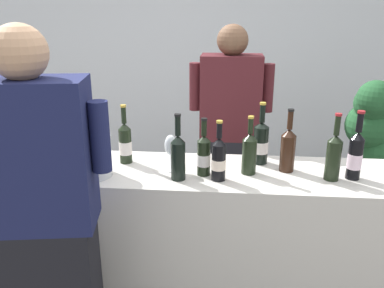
% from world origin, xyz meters
% --- Properties ---
extents(wall_back, '(8.00, 0.10, 2.80)m').
position_xyz_m(wall_back, '(0.00, 2.60, 1.40)').
color(wall_back, silver).
rests_on(wall_back, ground_plane).
extents(counter, '(2.32, 0.53, 0.93)m').
position_xyz_m(counter, '(0.00, 0.00, 0.46)').
color(counter, beige).
rests_on(counter, ground_plane).
extents(wine_bottle_0, '(0.08, 0.08, 0.31)m').
position_xyz_m(wine_bottle_0, '(-0.96, -0.02, 1.04)').
color(wine_bottle_0, black).
rests_on(wine_bottle_0, counter).
extents(wine_bottle_1, '(0.08, 0.08, 0.35)m').
position_xyz_m(wine_bottle_1, '(0.73, -0.06, 1.06)').
color(wine_bottle_1, black).
rests_on(wine_bottle_1, counter).
extents(wine_bottle_2, '(0.07, 0.07, 0.34)m').
position_xyz_m(wine_bottle_2, '(-0.38, 0.08, 1.05)').
color(wine_bottle_2, black).
rests_on(wine_bottle_2, counter).
extents(wine_bottle_3, '(0.09, 0.09, 0.35)m').
position_xyz_m(wine_bottle_3, '(0.38, 0.14, 1.05)').
color(wine_bottle_3, black).
rests_on(wine_bottle_3, counter).
extents(wine_bottle_4, '(0.07, 0.07, 0.35)m').
position_xyz_m(wine_bottle_4, '(-0.05, -0.13, 1.06)').
color(wine_bottle_4, black).
rests_on(wine_bottle_4, counter).
extents(wine_bottle_5, '(0.07, 0.07, 0.33)m').
position_xyz_m(wine_bottle_5, '(-0.76, -0.15, 1.06)').
color(wine_bottle_5, black).
rests_on(wine_bottle_5, counter).
extents(wine_bottle_6, '(0.07, 0.07, 0.32)m').
position_xyz_m(wine_bottle_6, '(0.15, -0.12, 1.04)').
color(wine_bottle_6, black).
rests_on(wine_bottle_6, counter).
extents(wine_bottle_7, '(0.07, 0.07, 0.31)m').
position_xyz_m(wine_bottle_7, '(0.08, -0.06, 1.04)').
color(wine_bottle_7, black).
rests_on(wine_bottle_7, counter).
extents(wine_bottle_8, '(0.08, 0.08, 0.32)m').
position_xyz_m(wine_bottle_8, '(0.31, -0.02, 1.05)').
color(wine_bottle_8, black).
rests_on(wine_bottle_8, counter).
extents(wine_bottle_9, '(0.07, 0.07, 0.36)m').
position_xyz_m(wine_bottle_9, '(0.85, -0.04, 1.06)').
color(wine_bottle_9, black).
rests_on(wine_bottle_9, counter).
extents(wine_bottle_10, '(0.08, 0.08, 0.34)m').
position_xyz_m(wine_bottle_10, '(0.52, 0.04, 1.06)').
color(wine_bottle_10, black).
rests_on(wine_bottle_10, counter).
extents(wine_glass, '(0.07, 0.07, 0.20)m').
position_xyz_m(wine_glass, '(-0.10, -0.01, 1.06)').
color(wine_glass, silver).
rests_on(wine_glass, counter).
extents(ice_bucket, '(0.22, 0.22, 0.22)m').
position_xyz_m(ice_bucket, '(-0.51, -0.12, 1.04)').
color(ice_bucket, silver).
rests_on(ice_bucket, counter).
extents(person_server, '(0.57, 0.24, 1.67)m').
position_xyz_m(person_server, '(0.21, 0.67, 0.82)').
color(person_server, black).
rests_on(person_server, ground_plane).
extents(person_guest, '(0.61, 0.31, 1.72)m').
position_xyz_m(person_guest, '(-0.58, -0.57, 0.84)').
color(person_guest, black).
rests_on(person_guest, ground_plane).
extents(potted_shrub, '(0.50, 0.47, 1.24)m').
position_xyz_m(potted_shrub, '(1.41, 1.28, 0.76)').
color(potted_shrub, brown).
rests_on(potted_shrub, ground_plane).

